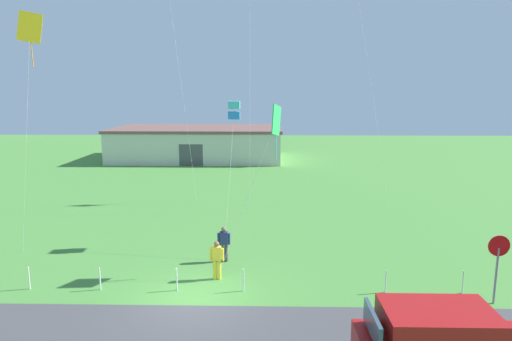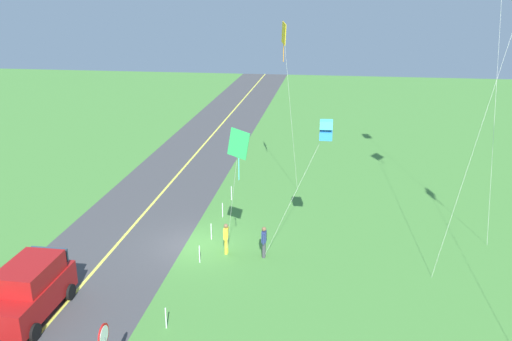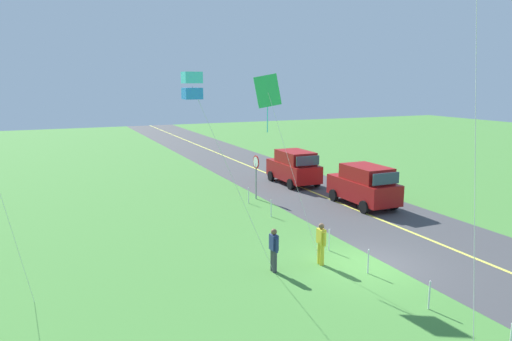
# 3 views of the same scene
# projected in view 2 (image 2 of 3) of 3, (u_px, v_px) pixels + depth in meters

# --- Properties ---
(ground_plane) EXTENTS (120.00, 120.00, 0.10)m
(ground_plane) POSITION_uv_depth(u_px,v_px,m) (195.00, 246.00, 27.82)
(ground_plane) COLOR #478438
(asphalt_road) EXTENTS (120.00, 7.00, 0.00)m
(asphalt_road) POSITION_uv_depth(u_px,v_px,m) (121.00, 240.00, 28.34)
(asphalt_road) COLOR #424244
(asphalt_road) RESTS_ON ground
(road_centre_stripe) EXTENTS (120.00, 0.16, 0.00)m
(road_centre_stripe) POSITION_uv_depth(u_px,v_px,m) (121.00, 240.00, 28.34)
(road_centre_stripe) COLOR #E5E04C
(road_centre_stripe) RESTS_ON asphalt_road
(car_suv_foreground) EXTENTS (4.40, 2.12, 2.24)m
(car_suv_foreground) POSITION_uv_depth(u_px,v_px,m) (29.00, 290.00, 21.41)
(car_suv_foreground) COLOR maroon
(car_suv_foreground) RESTS_ON ground
(person_adult_near) EXTENTS (0.58, 0.22, 1.60)m
(person_adult_near) POSITION_uv_depth(u_px,v_px,m) (264.00, 241.00, 26.28)
(person_adult_near) COLOR #3F3F47
(person_adult_near) RESTS_ON ground
(person_adult_companion) EXTENTS (0.58, 0.22, 1.60)m
(person_adult_companion) POSITION_uv_depth(u_px,v_px,m) (226.00, 237.00, 26.64)
(person_adult_companion) COLOR yellow
(person_adult_companion) RESTS_ON ground
(kite_red_low) EXTENTS (0.60, 3.07, 7.04)m
(kite_red_low) POSITION_uv_depth(u_px,v_px,m) (326.00, 130.00, 23.80)
(kite_red_low) COLOR silver
(kite_red_low) RESTS_ON ground
(kite_blue_mid) EXTENTS (2.60, 1.63, 7.05)m
(kite_blue_mid) POSITION_uv_depth(u_px,v_px,m) (238.00, 146.00, 22.57)
(kite_blue_mid) COLOR silver
(kite_blue_mid) RESTS_ON ground
(kite_green_far) EXTENTS (2.26, 1.09, 10.80)m
(kite_green_far) POSITION_uv_depth(u_px,v_px,m) (284.00, 37.00, 30.89)
(kite_green_far) COLOR silver
(kite_green_far) RESTS_ON ground
(fence_post_0) EXTENTS (0.05, 0.05, 0.90)m
(fence_post_0) POSITION_uv_depth(u_px,v_px,m) (231.00, 193.00, 33.62)
(fence_post_0) COLOR silver
(fence_post_0) RESTS_ON ground
(fence_post_1) EXTENTS (0.05, 0.05, 0.90)m
(fence_post_1) POSITION_uv_depth(u_px,v_px,m) (223.00, 210.00, 31.04)
(fence_post_1) COLOR silver
(fence_post_1) RESTS_ON ground
(fence_post_2) EXTENTS (0.05, 0.05, 0.90)m
(fence_post_2) POSITION_uv_depth(u_px,v_px,m) (211.00, 232.00, 28.26)
(fence_post_2) COLOR silver
(fence_post_2) RESTS_ON ground
(fence_post_3) EXTENTS (0.05, 0.05, 0.90)m
(fence_post_3) POSITION_uv_depth(u_px,v_px,m) (199.00, 254.00, 25.86)
(fence_post_3) COLOR silver
(fence_post_3) RESTS_ON ground
(fence_post_4) EXTENTS (0.05, 0.05, 0.90)m
(fence_post_4) POSITION_uv_depth(u_px,v_px,m) (166.00, 318.00, 20.80)
(fence_post_4) COLOR silver
(fence_post_4) RESTS_ON ground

